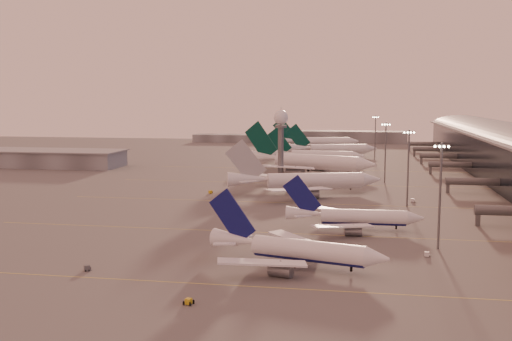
# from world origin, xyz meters

# --- Properties ---
(ground) EXTENTS (700.00, 700.00, 0.00)m
(ground) POSITION_xyz_m (0.00, 0.00, 0.00)
(ground) COLOR #5A5757
(ground) RESTS_ON ground
(taxiway_markings) EXTENTS (180.00, 185.25, 0.02)m
(taxiway_markings) POSITION_xyz_m (30.00, 56.00, 0.01)
(taxiway_markings) COLOR gold
(taxiway_markings) RESTS_ON ground
(hangar) EXTENTS (82.00, 27.00, 8.50)m
(hangar) POSITION_xyz_m (-120.00, 140.00, 4.32)
(hangar) COLOR slate
(hangar) RESTS_ON ground
(radar_tower) EXTENTS (6.40, 6.40, 31.10)m
(radar_tower) POSITION_xyz_m (5.00, 120.00, 20.95)
(radar_tower) COLOR slate
(radar_tower) RESTS_ON ground
(mast_a) EXTENTS (3.60, 0.56, 25.00)m
(mast_a) POSITION_xyz_m (58.00, 0.00, 13.74)
(mast_a) COLOR slate
(mast_a) RESTS_ON ground
(mast_b) EXTENTS (3.60, 0.56, 25.00)m
(mast_b) POSITION_xyz_m (55.00, 55.00, 13.74)
(mast_b) COLOR slate
(mast_b) RESTS_ON ground
(mast_c) EXTENTS (3.60, 0.56, 25.00)m
(mast_c) POSITION_xyz_m (50.00, 110.00, 13.74)
(mast_c) COLOR slate
(mast_c) RESTS_ON ground
(mast_d) EXTENTS (3.60, 0.56, 25.00)m
(mast_d) POSITION_xyz_m (48.00, 200.00, 13.74)
(mast_d) COLOR slate
(mast_d) RESTS_ON ground
(distant_horizon) EXTENTS (165.00, 37.50, 9.00)m
(distant_horizon) POSITION_xyz_m (2.62, 325.14, 3.89)
(distant_horizon) COLOR slate
(distant_horizon) RESTS_ON ground
(narrowbody_near) EXTENTS (39.29, 30.94, 15.67)m
(narrowbody_near) POSITION_xyz_m (26.69, -20.73, 3.17)
(narrowbody_near) COLOR white
(narrowbody_near) RESTS_ON ground
(narrowbody_mid) EXTENTS (37.50, 29.93, 14.65)m
(narrowbody_mid) POSITION_xyz_m (38.27, 17.15, 2.97)
(narrowbody_mid) COLOR white
(narrowbody_mid) RESTS_ON ground
(widebody_white) EXTENTS (56.43, 44.64, 20.30)m
(widebody_white) POSITION_xyz_m (20.03, 75.36, 3.52)
(widebody_white) COLOR white
(widebody_white) RESTS_ON ground
(greentail_a) EXTENTS (63.48, 50.41, 23.99)m
(greentail_a) POSITION_xyz_m (16.26, 133.14, 4.24)
(greentail_a) COLOR white
(greentail_a) RESTS_ON ground
(greentail_b) EXTENTS (52.80, 42.46, 19.19)m
(greentail_b) POSITION_xyz_m (16.64, 173.74, 3.39)
(greentail_b) COLOR white
(greentail_b) RESTS_ON ground
(greentail_c) EXTENTS (53.63, 42.79, 19.85)m
(greentail_c) POSITION_xyz_m (23.75, 213.99, 3.51)
(greentail_c) COLOR white
(greentail_c) RESTS_ON ground
(greentail_d) EXTENTS (58.29, 46.62, 21.41)m
(greentail_d) POSITION_xyz_m (10.74, 266.15, 3.78)
(greentail_d) COLOR white
(greentail_d) RESTS_ON ground
(gsv_truck_a) EXTENTS (6.24, 5.11, 2.44)m
(gsv_truck_a) POSITION_xyz_m (-14.83, -30.44, 1.24)
(gsv_truck_a) COLOR #4E5153
(gsv_truck_a) RESTS_ON ground
(gsv_tug_near) EXTENTS (2.76, 3.81, 0.98)m
(gsv_tug_near) POSITION_xyz_m (10.98, -46.59, 0.51)
(gsv_tug_near) COLOR gold
(gsv_tug_near) RESTS_ON ground
(gsv_catering_a) EXTENTS (5.34, 2.93, 4.18)m
(gsv_catering_a) POSITION_xyz_m (54.90, -7.49, 2.09)
(gsv_catering_a) COLOR white
(gsv_catering_a) RESTS_ON ground
(gsv_tug_mid) EXTENTS (4.35, 4.10, 1.07)m
(gsv_tug_mid) POSITION_xyz_m (10.51, 1.14, 0.55)
(gsv_tug_mid) COLOR gold
(gsv_tug_mid) RESTS_ON ground
(gsv_truck_b) EXTENTS (5.38, 3.07, 2.05)m
(gsv_truck_b) POSITION_xyz_m (47.68, 31.56, 1.05)
(gsv_truck_b) COLOR white
(gsv_truck_b) RESTS_ON ground
(gsv_truck_c) EXTENTS (5.03, 5.90, 2.33)m
(gsv_truck_c) POSITION_xyz_m (-14.17, 69.89, 1.19)
(gsv_truck_c) COLOR gold
(gsv_truck_c) RESTS_ON ground
(gsv_catering_b) EXTENTS (5.72, 2.89, 4.61)m
(gsv_catering_b) POSITION_xyz_m (57.78, 63.74, 2.30)
(gsv_catering_b) COLOR white
(gsv_catering_b) RESTS_ON ground
(gsv_tug_far) EXTENTS (2.70, 3.97, 1.06)m
(gsv_tug_far) POSITION_xyz_m (20.12, 96.32, 0.54)
(gsv_tug_far) COLOR white
(gsv_tug_far) RESTS_ON ground
(gsv_truck_d) EXTENTS (3.89, 6.11, 2.32)m
(gsv_truck_d) POSITION_xyz_m (-13.62, 128.24, 1.18)
(gsv_truck_d) COLOR white
(gsv_truck_d) RESTS_ON ground
(gsv_tug_hangar) EXTENTS (3.98, 2.70, 1.06)m
(gsv_tug_hangar) POSITION_xyz_m (34.54, 151.54, 0.55)
(gsv_tug_hangar) COLOR gold
(gsv_tug_hangar) RESTS_ON ground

